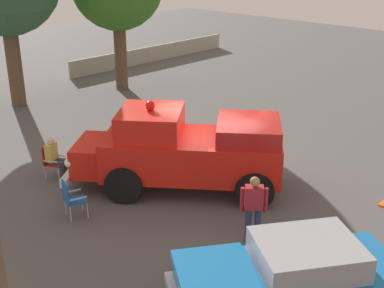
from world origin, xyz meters
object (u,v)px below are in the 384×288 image
(spectator_standing, at_px, (254,205))
(classic_hot_rod, at_px, (288,277))
(vintage_fire_truck, at_px, (184,150))
(spectator_seated, at_px, (55,156))
(lawn_chair_near_truck, at_px, (51,159))
(lawn_chair_by_car, at_px, (71,197))

(spectator_standing, bearing_deg, classic_hot_rod, -127.00)
(vintage_fire_truck, height_order, spectator_seated, vintage_fire_truck)
(vintage_fire_truck, xyz_separation_m, spectator_standing, (-0.87, -3.14, -0.23))
(classic_hot_rod, height_order, lawn_chair_near_truck, classic_hot_rod)
(lawn_chair_near_truck, distance_m, lawn_chair_by_car, 2.68)
(vintage_fire_truck, xyz_separation_m, spectator_seated, (-2.16, 3.26, -0.50))
(spectator_seated, distance_m, spectator_standing, 6.54)
(spectator_seated, bearing_deg, spectator_standing, -78.62)
(lawn_chair_by_car, bearing_deg, spectator_seated, 66.56)
(vintage_fire_truck, relative_size, spectator_standing, 3.59)
(classic_hot_rod, bearing_deg, lawn_chair_by_car, 98.14)
(lawn_chair_by_car, bearing_deg, classic_hot_rod, -81.86)
(classic_hot_rod, bearing_deg, vintage_fire_truck, 65.32)
(lawn_chair_by_car, bearing_deg, lawn_chair_near_truck, 68.83)
(vintage_fire_truck, distance_m, lawn_chair_by_car, 3.37)
(vintage_fire_truck, distance_m, classic_hot_rod, 5.62)
(classic_hot_rod, xyz_separation_m, spectator_seated, (0.18, 8.36, -0.05))
(classic_hot_rod, bearing_deg, spectator_standing, 53.00)
(lawn_chair_near_truck, relative_size, spectator_standing, 0.61)
(lawn_chair_near_truck, xyz_separation_m, spectator_seated, (0.07, -0.12, 0.11))
(classic_hot_rod, xyz_separation_m, spectator_standing, (1.47, 1.95, 0.22))
(spectator_standing, bearing_deg, lawn_chair_near_truck, 101.74)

